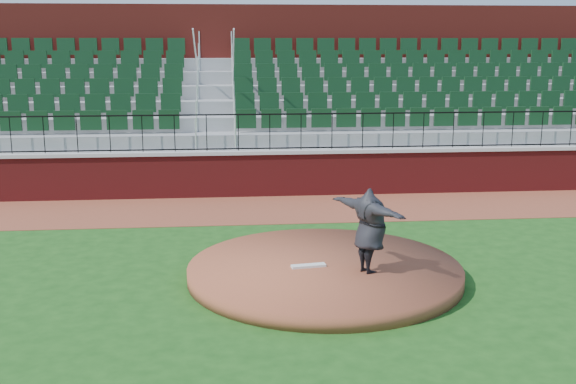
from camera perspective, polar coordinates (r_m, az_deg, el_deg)
The scene contains 10 objects.
ground at distance 12.92m, azimuth 0.62°, elevation -7.07°, with size 90.00×90.00×0.00m, color #174413.
warning_track at distance 18.08m, azimuth -1.14°, elevation -1.37°, with size 34.00×3.20×0.01m, color brown.
field_wall at distance 19.51m, azimuth -1.49°, elevation 1.44°, with size 34.00×0.35×1.20m, color maroon.
wall_cap at distance 19.40m, azimuth -1.50°, elevation 3.32°, with size 34.00×0.45×0.10m, color #B7B7B7.
wall_railing at distance 19.32m, azimuth -1.51°, elevation 4.94°, with size 34.00×0.05×1.00m, color black, non-canonical shape.
seating_stands at distance 21.97m, azimuth -1.99°, elevation 7.14°, with size 34.00×5.10×4.60m, color gray, non-canonical shape.
concourse_wall at distance 24.73m, azimuth -2.38°, elevation 8.77°, with size 34.00×0.50×5.50m, color maroon.
pitchers_mound at distance 12.90m, azimuth 3.01°, elevation -6.53°, with size 5.04×5.04×0.25m, color brown.
pitching_rubber at distance 12.73m, azimuth 1.70°, elevation -6.08°, with size 0.64×0.16×0.04m, color silver.
pitcher at distance 12.32m, azimuth 6.74°, elevation -3.17°, with size 1.89×0.51×1.54m, color black.
Camera 1 is at (-1.26, -12.12, 4.30)m, focal length 43.24 mm.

